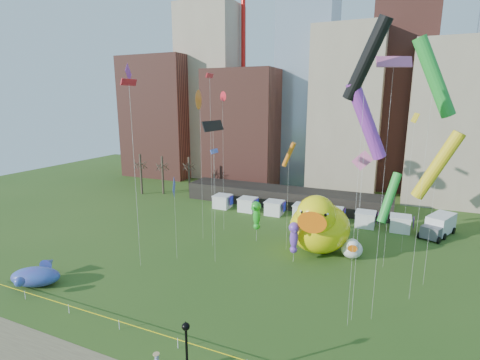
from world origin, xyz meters
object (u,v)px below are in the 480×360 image
at_px(seahorse_green, 256,213).
at_px(lamppost, 187,348).
at_px(big_duck, 319,225).
at_px(whale_inflatable, 36,275).
at_px(small_duck, 352,248).
at_px(box_truck, 439,225).
at_px(seahorse_purple, 294,235).

bearing_deg(seahorse_green, lamppost, -70.85).
relative_size(big_duck, whale_inflatable, 1.64).
xyz_separation_m(small_duck, seahorse_green, (-12.99, 0.36, 2.80)).
relative_size(seahorse_green, box_truck, 0.78).
bearing_deg(big_duck, small_duck, -2.94).
xyz_separation_m(seahorse_green, whale_inflatable, (-17.11, -20.99, -3.05)).
xyz_separation_m(seahorse_purple, whale_inflatable, (-23.73, -16.47, -2.47)).
distance_m(small_duck, whale_inflatable, 36.50).
bearing_deg(whale_inflatable, seahorse_purple, 12.34).
bearing_deg(small_duck, seahorse_purple, -155.11).
xyz_separation_m(small_duck, whale_inflatable, (-30.10, -20.64, -0.25)).
relative_size(small_duck, whale_inflatable, 0.60).
bearing_deg(small_duck, seahorse_green, 170.17).
relative_size(seahorse_green, seahorse_purple, 1.12).
height_order(seahorse_green, whale_inflatable, seahorse_green).
bearing_deg(big_duck, whale_inflatable, -142.42).
height_order(big_duck, lamppost, big_duck).
xyz_separation_m(big_duck, small_duck, (4.26, -0.13, -2.45)).
bearing_deg(seahorse_purple, box_truck, 31.97).
bearing_deg(lamppost, whale_inflatable, 165.69).
height_order(seahorse_green, seahorse_purple, seahorse_green).
relative_size(whale_inflatable, box_truck, 0.87).
height_order(whale_inflatable, lamppost, lamppost).
bearing_deg(big_duck, seahorse_purple, -117.43).
bearing_deg(big_duck, box_truck, 40.19).
bearing_deg(lamppost, seahorse_purple, 86.88).
relative_size(seahorse_purple, box_truck, 0.69).
bearing_deg(seahorse_green, small_duck, 6.14).
height_order(seahorse_green, box_truck, seahorse_green).
relative_size(small_duck, box_truck, 0.52).
xyz_separation_m(seahorse_purple, lamppost, (-1.21, -22.22, -0.33)).
height_order(small_duck, lamppost, lamppost).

